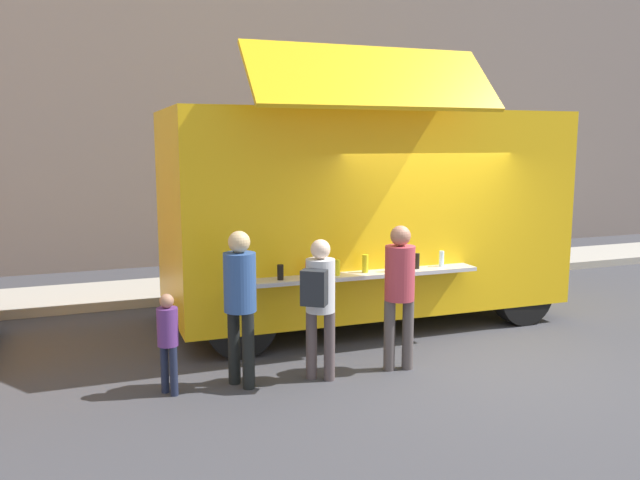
# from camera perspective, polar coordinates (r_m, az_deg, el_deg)

# --- Properties ---
(ground_plane) EXTENTS (60.00, 60.00, 0.00)m
(ground_plane) POSITION_cam_1_polar(r_m,az_deg,el_deg) (8.28, 12.39, -10.16)
(ground_plane) COLOR #38383D
(curb_strip) EXTENTS (28.00, 1.60, 0.15)m
(curb_strip) POSITION_cam_1_polar(r_m,az_deg,el_deg) (11.52, -20.74, -4.79)
(curb_strip) COLOR #9E998E
(curb_strip) RESTS_ON ground
(building_behind) EXTENTS (32.00, 2.40, 8.63)m
(building_behind) POSITION_cam_1_polar(r_m,az_deg,el_deg) (15.25, -17.88, 14.56)
(building_behind) COLOR slate
(building_behind) RESTS_ON ground
(food_truck_main) EXTENTS (5.64, 3.33, 3.80)m
(food_truck_main) POSITION_cam_1_polar(r_m,az_deg,el_deg) (9.53, 3.71, 2.79)
(food_truck_main) COLOR yellow
(food_truck_main) RESTS_ON ground
(trash_bin) EXTENTS (0.60, 0.60, 0.90)m
(trash_bin) POSITION_cam_1_polar(r_m,az_deg,el_deg) (13.88, 15.87, -0.76)
(trash_bin) COLOR #2E5D36
(trash_bin) RESTS_ON ground
(customer_front_ordering) EXTENTS (0.35, 0.35, 1.70)m
(customer_front_ordering) POSITION_cam_1_polar(r_m,az_deg,el_deg) (7.49, 7.05, -3.93)
(customer_front_ordering) COLOR #4F4645
(customer_front_ordering) RESTS_ON ground
(customer_mid_with_backpack) EXTENTS (0.47, 0.51, 1.59)m
(customer_mid_with_backpack) POSITION_cam_1_polar(r_m,az_deg,el_deg) (7.11, -0.05, -4.91)
(customer_mid_with_backpack) COLOR #514445
(customer_mid_with_backpack) RESTS_ON ground
(customer_rear_waiting) EXTENTS (0.35, 0.35, 1.71)m
(customer_rear_waiting) POSITION_cam_1_polar(r_m,az_deg,el_deg) (6.99, -7.08, -4.81)
(customer_rear_waiting) COLOR black
(customer_rear_waiting) RESTS_ON ground
(child_near_queue) EXTENTS (0.22, 0.22, 1.09)m
(child_near_queue) POSITION_cam_1_polar(r_m,az_deg,el_deg) (6.99, -13.31, -8.15)
(child_near_queue) COLOR #1D233A
(child_near_queue) RESTS_ON ground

